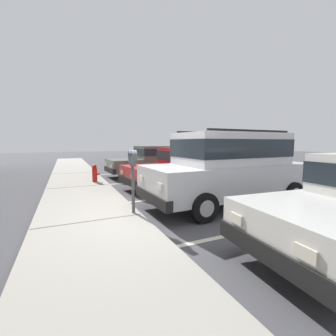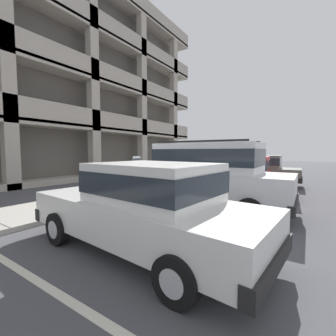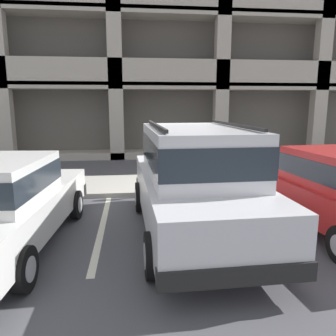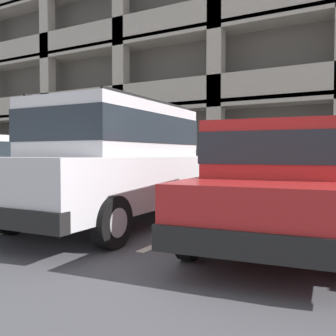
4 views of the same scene
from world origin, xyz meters
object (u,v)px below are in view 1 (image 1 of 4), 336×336
Objects in this scene: blue_coupe at (153,160)px; dark_hatchback at (184,166)px; fire_hydrant at (95,173)px; parking_meter_near at (133,166)px; silver_suv at (230,166)px.

dark_hatchback is at bearing 176.53° from blue_coupe.
blue_coupe reaches higher than fire_hydrant.
fire_hydrant is at bearing 3.65° from parking_meter_near.
parking_meter_near is (-2.72, 2.81, 0.37)m from dark_hatchback.
dark_hatchback is (2.71, -0.05, -0.27)m from silver_suv.
silver_suv is at bearing 173.63° from dark_hatchback.
blue_coupe is 3.43m from fire_hydrant.
blue_coupe is at bearing -2.11° from silver_suv.
silver_suv is 1.05× the size of dark_hatchback.
blue_coupe is at bearing -5.18° from dark_hatchback.
dark_hatchback is at bearing -2.77° from silver_suv.
dark_hatchback is at bearing -45.96° from parking_meter_near.
dark_hatchback is 1.01× the size of blue_coupe.
silver_suv reaches higher than blue_coupe.
silver_suv is 2.72m from dark_hatchback.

